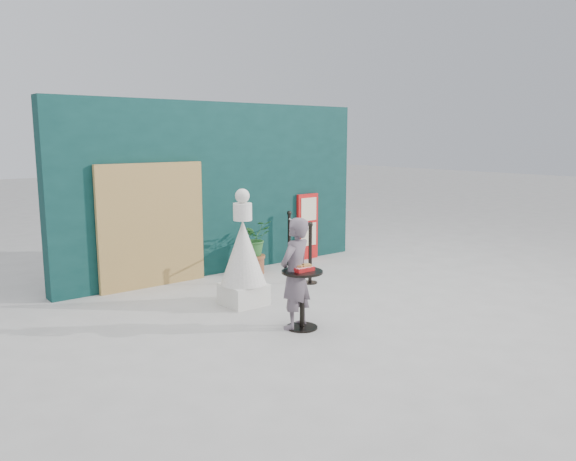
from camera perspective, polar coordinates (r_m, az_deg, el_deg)
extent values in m
plane|color=#ADAAA5|center=(7.88, 5.52, -8.33)|extent=(60.00, 60.00, 0.00)
cube|color=#092B29|center=(10.04, -6.99, 4.25)|extent=(6.00, 0.30, 3.00)
cube|color=tan|center=(9.25, -13.63, 0.49)|extent=(1.80, 0.08, 2.00)
imported|color=#60525C|center=(7.07, 0.75, -4.39)|extent=(0.60, 0.48, 1.42)
cube|color=red|center=(11.11, 1.98, 0.40)|extent=(0.50, 0.06, 1.30)
cube|color=beige|center=(11.03, 2.11, 2.17)|extent=(0.38, 0.02, 0.45)
cube|color=beige|center=(11.11, 2.09, -0.39)|extent=(0.38, 0.02, 0.45)
cube|color=red|center=(11.17, 2.08, -2.16)|extent=(0.38, 0.02, 0.18)
cube|color=silver|center=(8.22, -4.53, -6.44)|extent=(0.57, 0.57, 0.31)
cone|color=white|center=(8.07, -4.58, -2.22)|extent=(0.66, 0.66, 0.93)
cylinder|color=white|center=(7.97, -4.64, 1.91)|extent=(0.27, 0.27, 0.25)
sphere|color=silver|center=(7.94, -4.66, 3.52)|extent=(0.21, 0.21, 0.21)
cylinder|color=black|center=(7.25, 1.43, -9.80)|extent=(0.40, 0.40, 0.02)
cylinder|color=black|center=(7.14, 1.44, -7.15)|extent=(0.06, 0.06, 0.72)
cylinder|color=black|center=(7.04, 1.45, -4.22)|extent=(0.52, 0.52, 0.03)
cube|color=#B51315|center=(7.04, 1.45, -3.91)|extent=(0.26, 0.19, 0.05)
cube|color=red|center=(7.03, 1.45, -3.69)|extent=(0.24, 0.17, 0.00)
cube|color=#BE8445|center=(7.01, 1.15, -3.60)|extent=(0.15, 0.14, 0.02)
cube|color=#DCA650|center=(7.04, 1.87, -3.54)|extent=(0.13, 0.13, 0.02)
cone|color=gold|center=(7.07, 1.32, -3.34)|extent=(0.06, 0.06, 0.06)
cylinder|color=brown|center=(10.02, -3.41, -3.57)|extent=(0.34, 0.34, 0.28)
cylinder|color=brown|center=(9.99, -3.42, -2.65)|extent=(0.38, 0.38, 0.05)
imported|color=#2A632A|center=(9.92, -3.44, -0.76)|extent=(0.56, 0.49, 0.62)
cylinder|color=black|center=(9.38, 2.25, -5.30)|extent=(0.24, 0.24, 0.02)
cylinder|color=black|center=(9.27, 2.27, -2.49)|extent=(0.06, 0.06, 0.96)
sphere|color=black|center=(9.18, 2.29, 0.62)|extent=(0.09, 0.09, 0.09)
cylinder|color=black|center=(10.72, 0.12, -3.41)|extent=(0.24, 0.24, 0.02)
cylinder|color=black|center=(10.63, 0.12, -0.94)|extent=(0.06, 0.06, 0.96)
sphere|color=black|center=(10.55, 0.12, 1.79)|extent=(0.09, 0.09, 0.09)
cylinder|color=silver|center=(9.88, 1.13, 0.61)|extent=(0.63, 1.31, 0.03)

